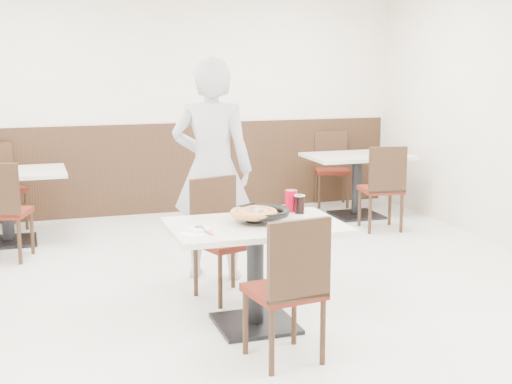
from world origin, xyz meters
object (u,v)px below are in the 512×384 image
object	(u,v)px
cola_glass	(300,205)
bg_chair_left_far	(2,187)
bg_table_right	(357,186)
bg_chair_left_near	(5,210)
bg_chair_right_far	(332,169)
diner_person	(212,169)
pizza_pan	(261,215)
main_table	(255,275)
bg_chair_right_near	(381,187)
red_cup	(291,201)
bg_table_left	(7,207)
side_plate	(198,229)
chair_near	(284,288)
pizza	(254,215)
chair_far	(227,240)

from	to	relation	value
cola_glass	bg_chair_left_far	distance (m)	4.06
bg_chair_left_far	bg_table_right	world-z (taller)	bg_chair_left_far
bg_chair_left_near	bg_chair_right_far	size ratio (longest dim) A/B	1.00
diner_person	bg_chair_left_far	distance (m)	3.03
pizza_pan	cola_glass	xyz separation A→B (m)	(0.36, 0.16, 0.02)
diner_person	bg_table_right	size ratio (longest dim) A/B	1.58
main_table	bg_chair_right_near	bearing A→B (deg)	46.49
red_cup	bg_chair_left_near	size ratio (longest dim) A/B	0.17
bg_chair_left_near	bg_table_left	bearing A→B (deg)	108.87
main_table	bg_table_left	xyz separation A→B (m)	(-1.72, 2.98, 0.00)
main_table	bg_table_right	world-z (taller)	same
bg_chair_left_near	bg_chair_right_near	size ratio (longest dim) A/B	1.00
bg_table_left	bg_chair_right_far	xyz separation A→B (m)	(3.94, 0.71, 0.10)
red_cup	bg_chair_right_far	distance (m)	3.87
diner_person	bg_chair_right_far	world-z (taller)	diner_person
pizza_pan	bg_table_left	size ratio (longest dim) A/B	0.28
side_plate	bg_chair_left_near	xyz separation A→B (m)	(-1.29, 2.43, -0.28)
pizza_pan	cola_glass	bearing A→B (deg)	23.79
cola_glass	pizza_pan	bearing A→B (deg)	-156.21
side_plate	cola_glass	distance (m)	0.89
chair_near	bg_chair_right_near	bearing A→B (deg)	44.13
side_plate	red_cup	world-z (taller)	red_cup
bg_chair_left_far	pizza	bearing A→B (deg)	91.83
bg_chair_left_far	bg_table_right	size ratio (longest dim) A/B	0.79
pizza_pan	pizza	world-z (taller)	pizza
main_table	red_cup	xyz separation A→B (m)	(0.38, 0.31, 0.45)
chair_far	cola_glass	xyz separation A→B (m)	(0.44, -0.43, 0.34)
bg_table_left	chair_far	bearing A→B (deg)	-54.15
chair_far	bg_table_left	size ratio (longest dim) A/B	0.79
pizza_pan	bg_table_left	bearing A→B (deg)	121.21
chair_far	red_cup	world-z (taller)	chair_far
cola_glass	bg_chair_left_far	xyz separation A→B (m)	(-2.18, 3.41, -0.34)
chair_near	main_table	bearing A→B (deg)	80.57
bg_chair_left_far	bg_chair_right_near	distance (m)	4.19
bg_table_right	bg_chair_right_near	xyz separation A→B (m)	(-0.04, -0.68, 0.10)
diner_person	bg_table_right	bearing A→B (deg)	-116.36
side_plate	cola_glass	size ratio (longest dim) A/B	1.31
chair_far	pizza_pan	xyz separation A→B (m)	(0.09, -0.59, 0.32)
side_plate	diner_person	bearing A→B (deg)	71.46
main_table	pizza	size ratio (longest dim) A/B	4.15
chair_far	bg_chair_right_far	size ratio (longest dim) A/B	1.00
bg_chair_right_near	diner_person	bearing A→B (deg)	-145.37
chair_far	cola_glass	distance (m)	0.71
side_plate	bg_chair_right_near	xyz separation A→B (m)	(2.64, 2.40, -0.28)
bg_chair_left_near	bg_chair_right_far	xyz separation A→B (m)	(3.94, 1.33, 0.00)
main_table	bg_chair_right_near	distance (m)	3.22
cola_glass	diner_person	bearing A→B (deg)	112.13
bg_table_left	bg_chair_left_near	size ratio (longest dim) A/B	1.26
pizza	bg_table_left	size ratio (longest dim) A/B	0.24
pizza_pan	bg_chair_right_far	world-z (taller)	bg_chair_right_far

